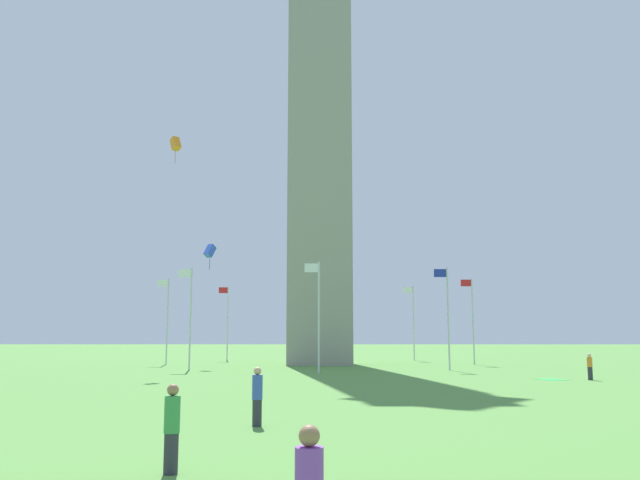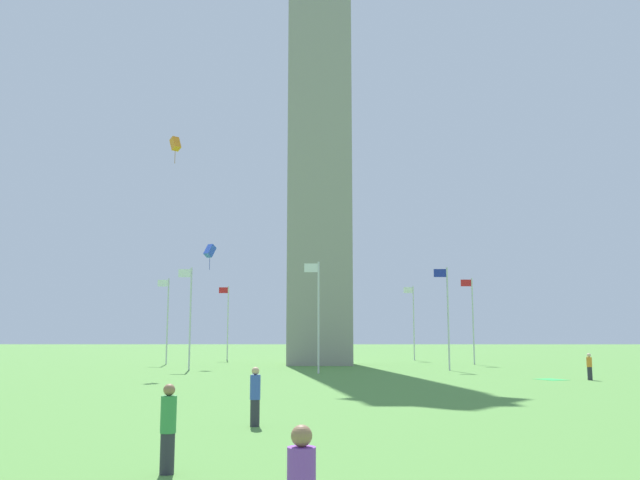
# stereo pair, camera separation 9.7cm
# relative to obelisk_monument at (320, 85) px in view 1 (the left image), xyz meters

# --- Properties ---
(ground_plane) EXTENTS (260.00, 260.00, 0.00)m
(ground_plane) POSITION_rel_obelisk_monument_xyz_m (0.00, 0.00, -27.24)
(ground_plane) COLOR #548C3D
(obelisk_monument) EXTENTS (5.99, 5.99, 54.47)m
(obelisk_monument) POSITION_rel_obelisk_monument_xyz_m (0.00, 0.00, 0.00)
(obelisk_monument) COLOR gray
(obelisk_monument) RESTS_ON ground
(flagpole_n) EXTENTS (1.12, 0.14, 8.07)m
(flagpole_n) POSITION_rel_obelisk_monument_xyz_m (14.45, 0.00, -22.81)
(flagpole_n) COLOR silver
(flagpole_n) RESTS_ON ground
(flagpole_ne) EXTENTS (1.12, 0.14, 8.07)m
(flagpole_ne) POSITION_rel_obelisk_monument_xyz_m (10.24, 10.18, -22.81)
(flagpole_ne) COLOR silver
(flagpole_ne) RESTS_ON ground
(flagpole_e) EXTENTS (1.12, 0.14, 8.07)m
(flagpole_e) POSITION_rel_obelisk_monument_xyz_m (0.06, 14.39, -22.81)
(flagpole_e) COLOR silver
(flagpole_e) RESTS_ON ground
(flagpole_se) EXTENTS (1.12, 0.14, 8.07)m
(flagpole_se) POSITION_rel_obelisk_monument_xyz_m (-10.12, 10.18, -22.81)
(flagpole_se) COLOR silver
(flagpole_se) RESTS_ON ground
(flagpole_s) EXTENTS (1.12, 0.14, 8.07)m
(flagpole_s) POSITION_rel_obelisk_monument_xyz_m (-14.33, 0.00, -22.81)
(flagpole_s) COLOR silver
(flagpole_s) RESTS_ON ground
(flagpole_sw) EXTENTS (1.12, 0.14, 8.07)m
(flagpole_sw) POSITION_rel_obelisk_monument_xyz_m (-10.12, -10.18, -22.81)
(flagpole_sw) COLOR silver
(flagpole_sw) RESTS_ON ground
(flagpole_w) EXTENTS (1.12, 0.14, 8.07)m
(flagpole_w) POSITION_rel_obelisk_monument_xyz_m (0.06, -14.39, -22.81)
(flagpole_w) COLOR silver
(flagpole_w) RESTS_ON ground
(flagpole_nw) EXTENTS (1.12, 0.14, 8.07)m
(flagpole_nw) POSITION_rel_obelisk_monument_xyz_m (10.24, -10.18, -22.81)
(flagpole_nw) COLOR silver
(flagpole_nw) RESTS_ON ground
(person_orange_shirt) EXTENTS (0.32, 0.32, 1.63)m
(person_orange_shirt) POSITION_rel_obelisk_monument_xyz_m (-16.73, 21.19, -26.43)
(person_orange_shirt) COLOR #2D2D38
(person_orange_shirt) RESTS_ON ground
(person_green_shirt) EXTENTS (0.32, 0.32, 1.78)m
(person_green_shirt) POSITION_rel_obelisk_monument_xyz_m (2.71, 48.86, -26.35)
(person_green_shirt) COLOR #2D2D38
(person_green_shirt) RESTS_ON ground
(person_blue_shirt) EXTENTS (0.32, 0.32, 1.78)m
(person_blue_shirt) POSITION_rel_obelisk_monument_xyz_m (1.67, 41.91, -26.35)
(person_blue_shirt) COLOR #2D2D38
(person_blue_shirt) RESTS_ON ground
(kite_orange_box) EXTENTS (1.06, 1.07, 2.17)m
(kite_orange_box) POSITION_rel_obelisk_monument_xyz_m (11.33, 12.17, -9.55)
(kite_orange_box) COLOR orange
(kite_blue_box) EXTENTS (1.11, 1.24, 2.30)m
(kite_blue_box) POSITION_rel_obelisk_monument_xyz_m (9.77, 4.40, -17.09)
(kite_blue_box) COLOR blue
(picnic_blanket_near_first_person) EXTENTS (2.01, 2.21, 0.01)m
(picnic_blanket_near_first_person) POSITION_rel_obelisk_monument_xyz_m (-14.51, 20.69, -27.23)
(picnic_blanket_near_first_person) COLOR green
(picnic_blanket_near_first_person) RESTS_ON ground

